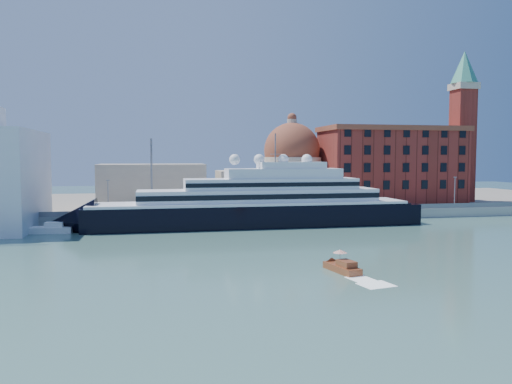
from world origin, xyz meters
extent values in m
plane|color=#3B665C|center=(0.00, 0.00, 0.00)|extent=(400.00, 400.00, 0.00)
cube|color=gray|center=(0.00, 34.00, 1.25)|extent=(180.00, 10.00, 2.50)
cube|color=slate|center=(0.00, 75.00, 1.00)|extent=(260.00, 72.00, 2.00)
cube|color=slate|center=(0.00, 29.50, 3.10)|extent=(180.00, 0.10, 1.20)
cube|color=black|center=(2.48, 23.00, 2.10)|extent=(74.44, 11.45, 6.20)
cone|color=black|center=(-36.65, 23.00, 2.10)|extent=(9.54, 11.45, 11.45)
cube|color=black|center=(39.70, 23.00, 1.91)|extent=(5.73, 10.50, 5.73)
cube|color=white|center=(2.48, 23.00, 5.44)|extent=(72.53, 11.64, 0.57)
cube|color=white|center=(4.39, 23.00, 7.16)|extent=(55.35, 9.54, 2.86)
cube|color=black|center=(4.39, 18.23, 7.16)|extent=(55.35, 0.15, 1.15)
cube|color=white|center=(7.25, 23.00, 9.83)|extent=(40.08, 8.59, 2.48)
cube|color=white|center=(10.11, 23.00, 12.22)|extent=(26.72, 7.64, 2.29)
cube|color=white|center=(12.02, 23.00, 14.12)|extent=(15.27, 6.68, 1.53)
cylinder|color=slate|center=(8.20, 23.00, 18.13)|extent=(0.29, 0.29, 6.68)
sphere|color=white|center=(-1.34, 23.00, 15.46)|extent=(2.48, 2.48, 2.48)
sphere|color=white|center=(4.39, 23.00, 15.46)|extent=(2.48, 2.48, 2.48)
sphere|color=white|center=(10.11, 23.00, 15.46)|extent=(2.48, 2.48, 2.48)
sphere|color=white|center=(15.84, 23.00, 15.46)|extent=(2.48, 2.48, 2.48)
cube|color=white|center=(-42.06, 21.73, 0.55)|extent=(11.34, 4.49, 1.48)
cube|color=white|center=(-40.21, 21.59, 1.76)|extent=(3.86, 2.57, 1.11)
cube|color=maroon|center=(6.18, -24.59, 0.39)|extent=(3.53, 7.05, 1.12)
cube|color=maroon|center=(6.40, -25.69, 1.35)|extent=(2.32, 3.11, 0.90)
cylinder|color=slate|center=(6.07, -24.04, 1.80)|extent=(0.07, 0.07, 1.80)
cone|color=red|center=(6.07, -24.04, 2.81)|extent=(2.02, 2.02, 0.45)
cube|color=maroon|center=(52.00, 52.00, 13.00)|extent=(42.00, 18.00, 22.00)
cube|color=brown|center=(52.00, 52.00, 24.50)|extent=(43.00, 19.00, 1.50)
cube|color=maroon|center=(76.00, 52.00, 19.50)|extent=(6.00, 6.00, 35.00)
cube|color=beige|center=(76.00, 52.00, 38.00)|extent=(7.00, 7.00, 2.00)
cone|color=#418F77|center=(76.00, 52.00, 44.00)|extent=(8.40, 8.40, 10.00)
cylinder|color=beige|center=(22.00, 58.00, 9.00)|extent=(18.00, 18.00, 14.00)
sphere|color=brown|center=(22.00, 58.00, 18.00)|extent=(17.00, 17.00, 17.00)
cylinder|color=beige|center=(22.00, 58.00, 26.00)|extent=(3.00, 3.00, 3.00)
cube|color=beige|center=(8.00, 56.00, 7.00)|extent=(18.00, 14.00, 10.00)
cube|color=beige|center=(-20.00, 58.00, 8.00)|extent=(30.00, 16.00, 12.00)
cylinder|color=slate|center=(-30.00, 31.00, 6.50)|extent=(0.24, 0.24, 8.00)
cube|color=slate|center=(-30.00, 31.00, 10.60)|extent=(0.80, 0.30, 0.25)
cylinder|color=slate|center=(0.00, 31.00, 6.50)|extent=(0.24, 0.24, 8.00)
cube|color=slate|center=(0.00, 31.00, 10.60)|extent=(0.80, 0.30, 0.25)
cylinder|color=slate|center=(30.00, 31.00, 6.50)|extent=(0.24, 0.24, 8.00)
cube|color=slate|center=(30.00, 31.00, 10.60)|extent=(0.80, 0.30, 0.25)
cylinder|color=slate|center=(60.00, 31.00, 6.50)|extent=(0.24, 0.24, 8.00)
cube|color=slate|center=(60.00, 31.00, 10.60)|extent=(0.80, 0.30, 0.25)
cylinder|color=slate|center=(-20.00, 33.00, 11.50)|extent=(0.50, 0.50, 18.00)
camera|label=1|loc=(-19.41, -89.54, 16.03)|focal=35.00mm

